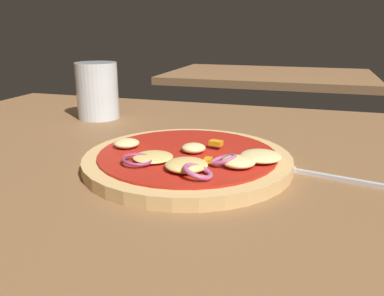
% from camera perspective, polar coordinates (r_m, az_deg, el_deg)
% --- Properties ---
extents(dining_table, '(1.26, 0.95, 0.03)m').
position_cam_1_polar(dining_table, '(0.49, 2.44, -5.89)').
color(dining_table, brown).
rests_on(dining_table, ground).
extents(pizza, '(0.27, 0.27, 0.03)m').
position_cam_1_polar(pizza, '(0.52, -0.51, -1.69)').
color(pizza, tan).
rests_on(pizza, dining_table).
extents(fork, '(0.19, 0.05, 0.00)m').
position_cam_1_polar(fork, '(0.52, 17.73, -3.69)').
color(fork, silver).
rests_on(fork, dining_table).
extents(beer_glass, '(0.08, 0.08, 0.11)m').
position_cam_1_polar(beer_glass, '(0.82, -13.47, 7.62)').
color(beer_glass, silver).
rests_on(beer_glass, dining_table).
extents(background_table, '(0.79, 0.53, 0.03)m').
position_cam_1_polar(background_table, '(1.62, 11.08, 10.12)').
color(background_table, brown).
rests_on(background_table, ground).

